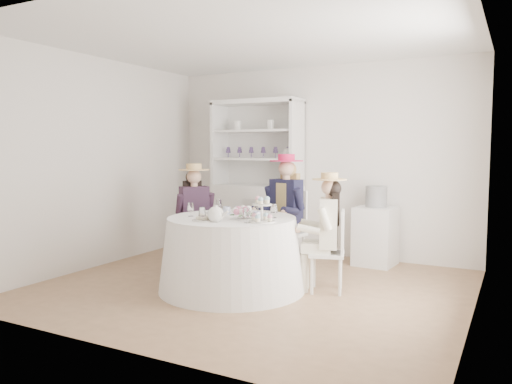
% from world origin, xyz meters
% --- Properties ---
extents(ground, '(4.50, 4.50, 0.00)m').
position_xyz_m(ground, '(0.00, 0.00, 0.00)').
color(ground, '#856142').
rests_on(ground, ground).
extents(ceiling, '(4.50, 4.50, 0.00)m').
position_xyz_m(ceiling, '(0.00, 0.00, 2.70)').
color(ceiling, white).
rests_on(ceiling, wall_back).
extents(wall_back, '(4.50, 0.00, 4.50)m').
position_xyz_m(wall_back, '(0.00, 2.00, 1.35)').
color(wall_back, white).
rests_on(wall_back, ground).
extents(wall_front, '(4.50, 0.00, 4.50)m').
position_xyz_m(wall_front, '(0.00, -2.00, 1.35)').
color(wall_front, white).
rests_on(wall_front, ground).
extents(wall_left, '(0.00, 4.50, 4.50)m').
position_xyz_m(wall_left, '(-2.25, 0.00, 1.35)').
color(wall_left, white).
rests_on(wall_left, ground).
extents(wall_right, '(0.00, 4.50, 4.50)m').
position_xyz_m(wall_right, '(2.25, 0.00, 1.35)').
color(wall_right, white).
rests_on(wall_right, ground).
extents(tea_table, '(1.58, 1.58, 0.79)m').
position_xyz_m(tea_table, '(-0.14, -0.19, 0.39)').
color(tea_table, white).
rests_on(tea_table, ground).
extents(hutch, '(1.52, 1.00, 2.24)m').
position_xyz_m(hutch, '(-0.84, 1.75, 0.80)').
color(hutch, silver).
rests_on(hutch, ground).
extents(side_table, '(0.53, 0.53, 0.77)m').
position_xyz_m(side_table, '(0.94, 1.69, 0.38)').
color(side_table, silver).
rests_on(side_table, ground).
extents(hatbox, '(0.36, 0.36, 0.28)m').
position_xyz_m(hatbox, '(0.94, 1.69, 0.91)').
color(hatbox, black).
rests_on(hatbox, side_table).
extents(guest_left, '(0.58, 0.55, 1.34)m').
position_xyz_m(guest_left, '(-1.00, 0.36, 0.76)').
color(guest_left, silver).
rests_on(guest_left, ground).
extents(guest_mid, '(0.55, 0.58, 1.46)m').
position_xyz_m(guest_mid, '(0.03, 0.82, 0.83)').
color(guest_mid, silver).
rests_on(guest_mid, ground).
extents(guest_right, '(0.52, 0.48, 1.28)m').
position_xyz_m(guest_right, '(0.79, 0.22, 0.72)').
color(guest_right, silver).
rests_on(guest_right, ground).
extents(spare_chair, '(0.37, 0.37, 0.87)m').
position_xyz_m(spare_chair, '(-0.53, 1.15, 0.46)').
color(spare_chair, silver).
rests_on(spare_chair, ground).
extents(teacup_a, '(0.10, 0.10, 0.07)m').
position_xyz_m(teacup_a, '(-0.34, 0.03, 0.83)').
color(teacup_a, white).
rests_on(teacup_a, tea_table).
extents(teacup_b, '(0.09, 0.09, 0.07)m').
position_xyz_m(teacup_b, '(-0.24, 0.11, 0.83)').
color(teacup_b, white).
rests_on(teacup_b, tea_table).
extents(teacup_c, '(0.08, 0.08, 0.06)m').
position_xyz_m(teacup_c, '(0.13, -0.12, 0.83)').
color(teacup_c, white).
rests_on(teacup_c, tea_table).
extents(flower_bowl, '(0.19, 0.19, 0.05)m').
position_xyz_m(flower_bowl, '(0.06, -0.18, 0.82)').
color(flower_bowl, white).
rests_on(flower_bowl, tea_table).
extents(flower_arrangement, '(0.18, 0.18, 0.07)m').
position_xyz_m(flower_arrangement, '(0.03, -0.27, 0.88)').
color(flower_arrangement, '#CA658B').
rests_on(flower_arrangement, tea_table).
extents(table_teapot, '(0.23, 0.17, 0.18)m').
position_xyz_m(table_teapot, '(-0.11, -0.55, 0.87)').
color(table_teapot, white).
rests_on(table_teapot, tea_table).
extents(sandwich_plate, '(0.24, 0.24, 0.05)m').
position_xyz_m(sandwich_plate, '(-0.26, -0.55, 0.81)').
color(sandwich_plate, white).
rests_on(sandwich_plate, tea_table).
extents(cupcake_stand, '(0.27, 0.27, 0.25)m').
position_xyz_m(cupcake_stand, '(0.31, -0.36, 0.89)').
color(cupcake_stand, white).
rests_on(cupcake_stand, tea_table).
extents(stemware_set, '(0.94, 0.98, 0.15)m').
position_xyz_m(stemware_set, '(-0.14, -0.19, 0.87)').
color(stemware_set, white).
rests_on(stemware_set, tea_table).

